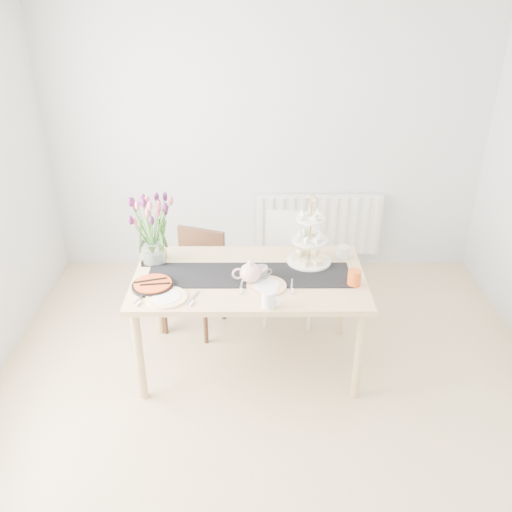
{
  "coord_description": "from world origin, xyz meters",
  "views": [
    {
      "loc": [
        -0.11,
        -2.57,
        2.62
      ],
      "look_at": [
        -0.1,
        0.64,
        0.93
      ],
      "focal_mm": 38.0,
      "sensor_mm": 36.0,
      "label": 1
    }
  ],
  "objects_px": {
    "chair_brown": "(197,273)",
    "cake_stand": "(310,246)",
    "mug_grey": "(262,273)",
    "mug_white": "(269,299)",
    "dining_table": "(249,285)",
    "chair_white": "(291,258)",
    "plate_right": "(266,286)",
    "plate_left": "(167,298)",
    "cream_jug": "(343,252)",
    "tart_tin": "(153,285)",
    "mug_orange": "(354,278)",
    "tulip_vase": "(150,220)",
    "radiator": "(318,225)",
    "teapot": "(250,273)"
  },
  "relations": [
    {
      "from": "chair_white",
      "to": "mug_white",
      "type": "distance_m",
      "value": 1.15
    },
    {
      "from": "tart_tin",
      "to": "plate_right",
      "type": "height_order",
      "value": "tart_tin"
    },
    {
      "from": "cream_jug",
      "to": "tart_tin",
      "type": "xyz_separation_m",
      "value": [
        -1.32,
        -0.42,
        -0.03
      ]
    },
    {
      "from": "radiator",
      "to": "teapot",
      "type": "xyz_separation_m",
      "value": [
        -0.64,
        -1.6,
        0.37
      ]
    },
    {
      "from": "tart_tin",
      "to": "chair_brown",
      "type": "bearing_deg",
      "value": 72.96
    },
    {
      "from": "chair_brown",
      "to": "tart_tin",
      "type": "relative_size",
      "value": 2.87
    },
    {
      "from": "chair_brown",
      "to": "tulip_vase",
      "type": "bearing_deg",
      "value": -107.73
    },
    {
      "from": "mug_orange",
      "to": "cream_jug",
      "type": "bearing_deg",
      "value": 27.09
    },
    {
      "from": "tulip_vase",
      "to": "mug_orange",
      "type": "xyz_separation_m",
      "value": [
        1.39,
        -0.33,
        -0.27
      ]
    },
    {
      "from": "mug_grey",
      "to": "radiator",
      "type": "bearing_deg",
      "value": 53.06
    },
    {
      "from": "cream_jug",
      "to": "chair_brown",
      "type": "bearing_deg",
      "value": -169.17
    },
    {
      "from": "radiator",
      "to": "cream_jug",
      "type": "bearing_deg",
      "value": -88.4
    },
    {
      "from": "dining_table",
      "to": "cake_stand",
      "type": "relative_size",
      "value": 3.39
    },
    {
      "from": "tulip_vase",
      "to": "cream_jug",
      "type": "height_order",
      "value": "tulip_vase"
    },
    {
      "from": "dining_table",
      "to": "mug_white",
      "type": "height_order",
      "value": "mug_white"
    },
    {
      "from": "chair_white",
      "to": "cake_stand",
      "type": "relative_size",
      "value": 1.87
    },
    {
      "from": "chair_brown",
      "to": "tart_tin",
      "type": "bearing_deg",
      "value": -86.76
    },
    {
      "from": "chair_white",
      "to": "mug_grey",
      "type": "height_order",
      "value": "chair_white"
    },
    {
      "from": "chair_brown",
      "to": "cream_jug",
      "type": "height_order",
      "value": "cream_jug"
    },
    {
      "from": "chair_white",
      "to": "plate_right",
      "type": "relative_size",
      "value": 3.3
    },
    {
      "from": "cream_jug",
      "to": "mug_white",
      "type": "xyz_separation_m",
      "value": [
        -0.56,
        -0.65,
        0.01
      ]
    },
    {
      "from": "chair_brown",
      "to": "cream_jug",
      "type": "bearing_deg",
      "value": 6.19
    },
    {
      "from": "mug_white",
      "to": "plate_left",
      "type": "relative_size",
      "value": 0.42
    },
    {
      "from": "tart_tin",
      "to": "teapot",
      "type": "bearing_deg",
      "value": 5.56
    },
    {
      "from": "radiator",
      "to": "plate_right",
      "type": "bearing_deg",
      "value": -107.86
    },
    {
      "from": "chair_white",
      "to": "mug_orange",
      "type": "distance_m",
      "value": 0.95
    },
    {
      "from": "chair_brown",
      "to": "tart_tin",
      "type": "xyz_separation_m",
      "value": [
        -0.21,
        -0.7,
        0.3
      ]
    },
    {
      "from": "cake_stand",
      "to": "teapot",
      "type": "xyz_separation_m",
      "value": [
        -0.42,
        -0.28,
        -0.06
      ]
    },
    {
      "from": "chair_brown",
      "to": "mug_grey",
      "type": "bearing_deg",
      "value": -28.52
    },
    {
      "from": "dining_table",
      "to": "chair_white",
      "type": "bearing_deg",
      "value": 64.41
    },
    {
      "from": "dining_table",
      "to": "teapot",
      "type": "xyz_separation_m",
      "value": [
        0.01,
        -0.09,
        0.15
      ]
    },
    {
      "from": "mug_grey",
      "to": "mug_white",
      "type": "bearing_deg",
      "value": -100.61
    },
    {
      "from": "chair_brown",
      "to": "teapot",
      "type": "bearing_deg",
      "value": -35.16
    },
    {
      "from": "cream_jug",
      "to": "chair_white",
      "type": "bearing_deg",
      "value": 153.23
    },
    {
      "from": "cake_stand",
      "to": "mug_orange",
      "type": "distance_m",
      "value": 0.43
    },
    {
      "from": "chair_white",
      "to": "plate_left",
      "type": "bearing_deg",
      "value": -123.81
    },
    {
      "from": "cream_jug",
      "to": "tart_tin",
      "type": "height_order",
      "value": "cream_jug"
    },
    {
      "from": "plate_left",
      "to": "tart_tin",
      "type": "bearing_deg",
      "value": 127.99
    },
    {
      "from": "teapot",
      "to": "mug_orange",
      "type": "relative_size",
      "value": 2.2
    },
    {
      "from": "mug_grey",
      "to": "plate_left",
      "type": "distance_m",
      "value": 0.67
    },
    {
      "from": "plate_right",
      "to": "chair_white",
      "type": "bearing_deg",
      "value": 75.54
    },
    {
      "from": "dining_table",
      "to": "teapot",
      "type": "bearing_deg",
      "value": -83.83
    },
    {
      "from": "cream_jug",
      "to": "mug_orange",
      "type": "height_order",
      "value": "mug_orange"
    },
    {
      "from": "mug_orange",
      "to": "mug_white",
      "type": "bearing_deg",
      "value": 138.61
    },
    {
      "from": "chair_white",
      "to": "mug_orange",
      "type": "relative_size",
      "value": 8.21
    },
    {
      "from": "chair_brown",
      "to": "dining_table",
      "type": "bearing_deg",
      "value": -31.53
    },
    {
      "from": "mug_white",
      "to": "mug_orange",
      "type": "xyz_separation_m",
      "value": [
        0.58,
        0.26,
        -0.0
      ]
    },
    {
      "from": "mug_grey",
      "to": "mug_white",
      "type": "distance_m",
      "value": 0.34
    },
    {
      "from": "dining_table",
      "to": "cream_jug",
      "type": "xyz_separation_m",
      "value": [
        0.68,
        0.26,
        0.12
      ]
    },
    {
      "from": "chair_brown",
      "to": "cake_stand",
      "type": "height_order",
      "value": "cake_stand"
    }
  ]
}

